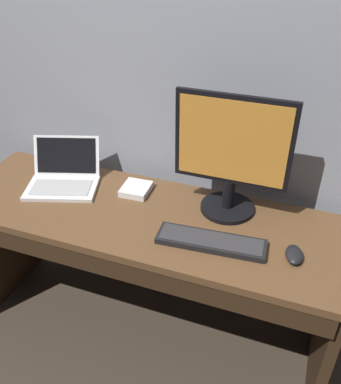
% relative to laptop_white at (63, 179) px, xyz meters
% --- Properties ---
extents(ground_plane, '(14.00, 14.00, 0.00)m').
position_rel_laptop_white_xyz_m(ground_plane, '(0.44, -0.07, -0.79)').
color(ground_plane, '#382D23').
extents(desk, '(1.75, 0.58, 0.76)m').
position_rel_laptop_white_xyz_m(desk, '(0.44, -0.09, -0.23)').
color(desk, brown).
rests_on(desk, ground).
extents(laptop_white, '(0.40, 0.38, 0.20)m').
position_rel_laptop_white_xyz_m(laptop_white, '(0.00, 0.00, 0.00)').
color(laptop_white, white).
rests_on(laptop_white, desk).
extents(external_monitor, '(0.48, 0.24, 0.53)m').
position_rel_laptop_white_xyz_m(external_monitor, '(0.79, 0.07, 0.23)').
color(external_monitor, black).
rests_on(external_monitor, desk).
extents(wired_keyboard, '(0.44, 0.15, 0.03)m').
position_rel_laptop_white_xyz_m(wired_keyboard, '(0.78, -0.17, -0.02)').
color(wired_keyboard, black).
rests_on(wired_keyboard, desk).
extents(computer_mouse, '(0.08, 0.12, 0.03)m').
position_rel_laptop_white_xyz_m(computer_mouse, '(1.10, -0.14, -0.02)').
color(computer_mouse, black).
rests_on(computer_mouse, desk).
extents(external_drive_box, '(0.13, 0.14, 0.03)m').
position_rel_laptop_white_xyz_m(external_drive_box, '(0.35, 0.07, -0.02)').
color(external_drive_box, silver).
rests_on(external_drive_box, desk).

